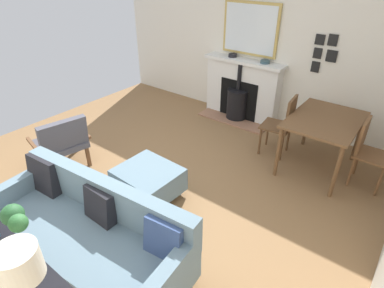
# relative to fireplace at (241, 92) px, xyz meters

# --- Properties ---
(ground_plane) EXTENTS (5.84, 5.45, 0.01)m
(ground_plane) POSITION_rel_fireplace_xyz_m (2.70, 0.02, -0.47)
(ground_plane) COLOR olive
(wall_left) EXTENTS (0.12, 5.45, 2.71)m
(wall_left) POSITION_rel_fireplace_xyz_m (-0.22, 0.02, 0.88)
(wall_left) COLOR silver
(wall_left) RESTS_ON ground
(fireplace) EXTENTS (0.56, 1.42, 1.04)m
(fireplace) POSITION_rel_fireplace_xyz_m (0.00, 0.00, 0.00)
(fireplace) COLOR #93664C
(fireplace) RESTS_ON ground
(mirror_over_mantel) EXTENTS (0.04, 0.98, 0.82)m
(mirror_over_mantel) POSITION_rel_fireplace_xyz_m (-0.13, -0.00, 1.05)
(mirror_over_mantel) COLOR tan
(mantel_bowl_near) EXTENTS (0.14, 0.14, 0.06)m
(mantel_bowl_near) POSITION_rel_fireplace_xyz_m (-0.04, -0.24, 0.61)
(mantel_bowl_near) COLOR black
(mantel_bowl_near) RESTS_ON fireplace
(mantel_bowl_far) EXTENTS (0.15, 0.15, 0.05)m
(mantel_bowl_far) POSITION_rel_fireplace_xyz_m (-0.04, 0.37, 0.60)
(mantel_bowl_far) COLOR #334C56
(mantel_bowl_far) RESTS_ON fireplace
(sofa) EXTENTS (0.98, 2.09, 0.78)m
(sofa) POSITION_rel_fireplace_xyz_m (3.59, 0.48, -0.13)
(sofa) COLOR #B2B2B7
(sofa) RESTS_ON ground
(ottoman) EXTENTS (0.64, 0.72, 0.38)m
(ottoman) POSITION_rel_fireplace_xyz_m (2.60, 0.26, -0.23)
(ottoman) COLOR #B2B2B7
(ottoman) RESTS_ON ground
(armchair_accent) EXTENTS (0.77, 0.71, 0.79)m
(armchair_accent) POSITION_rel_fireplace_xyz_m (2.86, -1.05, -0.04)
(armchair_accent) COLOR brown
(armchair_accent) RESTS_ON ground
(table_lamp_far_end) EXTENTS (0.23, 0.23, 0.49)m
(table_lamp_far_end) POSITION_rel_fireplace_xyz_m (4.33, 1.12, 0.66)
(table_lamp_far_end) COLOR #B2B2B7
(table_lamp_far_end) RESTS_ON console_table
(dining_table) EXTENTS (1.12, 0.82, 0.75)m
(dining_table) POSITION_rel_fireplace_xyz_m (0.76, 1.65, 0.18)
(dining_table) COLOR brown
(dining_table) RESTS_ON ground
(dining_chair_near_fireplace) EXTENTS (0.44, 0.44, 0.90)m
(dining_chair_near_fireplace) POSITION_rel_fireplace_xyz_m (0.75, 1.10, 0.06)
(dining_chair_near_fireplace) COLOR brown
(dining_chair_near_fireplace) RESTS_ON ground
(dining_chair_by_back_wall) EXTENTS (0.40, 0.40, 0.86)m
(dining_chair_by_back_wall) POSITION_rel_fireplace_xyz_m (0.76, 2.19, 0.04)
(dining_chair_by_back_wall) COLOR brown
(dining_chair_by_back_wall) RESTS_ON ground
(photo_gallery_row) EXTENTS (0.02, 0.35, 0.57)m
(photo_gallery_row) POSITION_rel_fireplace_xyz_m (-0.14, 1.21, 0.87)
(photo_gallery_row) COLOR black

